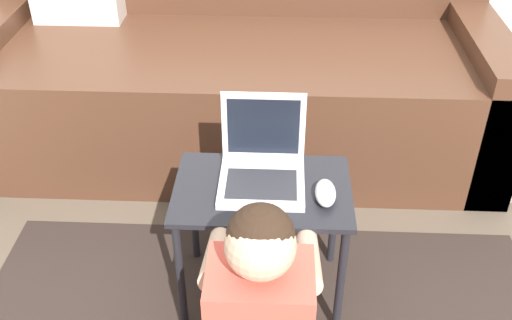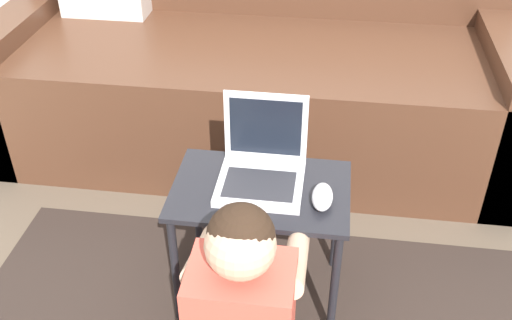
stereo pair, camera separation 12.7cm
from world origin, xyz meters
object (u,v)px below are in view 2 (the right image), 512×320
at_px(laptop, 262,169).
at_px(computer_mouse, 322,197).
at_px(laptop_desk, 261,205).
at_px(couch, 252,78).

bearing_deg(laptop, computer_mouse, -23.71).
bearing_deg(laptop_desk, couch, 99.65).
bearing_deg(couch, laptop_desk, -80.35).
bearing_deg(laptop_desk, laptop, 93.55).
xyz_separation_m(couch, laptop, (0.15, -0.87, 0.17)).
bearing_deg(computer_mouse, couch, 109.04).
bearing_deg(couch, computer_mouse, -70.96).
xyz_separation_m(couch, laptop_desk, (0.15, -0.91, 0.07)).
height_order(laptop, computer_mouse, laptop).
bearing_deg(laptop, couch, 99.90).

